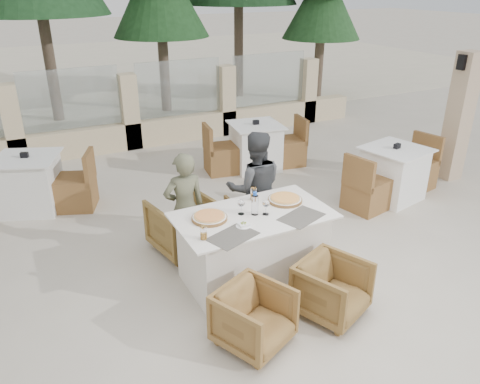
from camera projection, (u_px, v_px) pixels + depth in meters
name	position (u px, v px, depth m)	size (l,w,h in m)	color
ground	(251.00, 275.00, 5.13)	(80.00, 80.00, 0.00)	beige
sand_patch	(63.00, 71.00, 16.48)	(30.00, 16.00, 0.01)	beige
perimeter_wall_far	(129.00, 107.00, 8.69)	(10.00, 0.34, 1.60)	beige
lantern_pillar	(459.00, 117.00, 7.26)	(0.34, 0.34, 2.00)	#C9AE8E
pine_centre	(160.00, 2.00, 10.55)	(2.20, 2.20, 5.00)	#204B21
pine_far_right	(322.00, 10.00, 11.74)	(1.98, 1.98, 4.50)	#224D23
dining_table	(253.00, 247.00, 4.92)	(1.60, 0.90, 0.77)	white
placemat_near_left	(233.00, 236.00, 4.35)	(0.45, 0.30, 0.00)	#555049
placemat_near_right	(301.00, 217.00, 4.70)	(0.45, 0.30, 0.00)	#565149
pizza_left	(209.00, 217.00, 4.65)	(0.36, 0.36, 0.05)	#DF561E
pizza_right	(285.00, 199.00, 5.03)	(0.37, 0.37, 0.05)	orange
water_bottle	(255.00, 203.00, 4.71)	(0.07, 0.07, 0.25)	#B5DAEE
wine_glass_centre	(241.00, 206.00, 4.73)	(0.08, 0.08, 0.18)	white
wine_glass_near	(266.00, 206.00, 4.72)	(0.08, 0.08, 0.18)	white
beer_glass_left	(204.00, 233.00, 4.28)	(0.06, 0.06, 0.13)	orange
beer_glass_right	(254.00, 194.00, 5.05)	(0.07, 0.07, 0.14)	orange
olive_dish	(243.00, 224.00, 4.52)	(0.11, 0.11, 0.04)	white
armchair_far_left	(183.00, 225.00, 5.50)	(0.68, 0.70, 0.64)	olive
armchair_far_right	(254.00, 218.00, 5.76)	(0.58, 0.59, 0.54)	olive
armchair_near_left	(254.00, 318.00, 4.06)	(0.58, 0.59, 0.54)	olive
armchair_near_right	(332.00, 289.00, 4.43)	(0.59, 0.61, 0.56)	brown
diner_left	(185.00, 208.00, 5.17)	(0.47, 0.31, 1.29)	#5C5E44
diner_right	(255.00, 189.00, 5.51)	(0.68, 0.53, 1.41)	#3D4043
bg_table_a	(30.00, 184.00, 6.45)	(1.64, 0.82, 0.77)	silver
bg_table_b	(256.00, 146.00, 7.89)	(1.64, 0.82, 0.77)	white
bg_table_c	(393.00, 173.00, 6.79)	(1.64, 0.82, 0.77)	white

